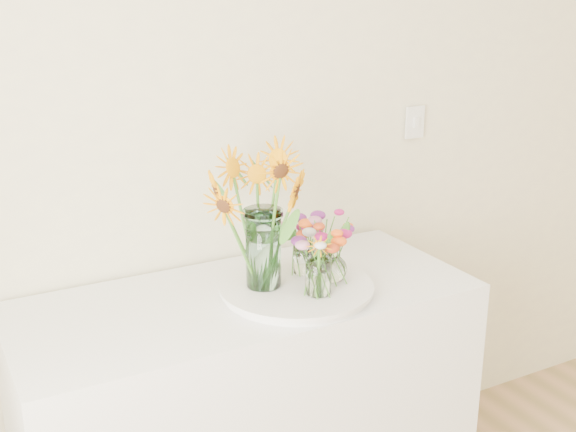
# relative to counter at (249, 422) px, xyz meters

# --- Properties ---
(counter) EXTENTS (1.40, 0.60, 0.90)m
(counter) POSITION_rel_counter_xyz_m (0.00, 0.00, 0.00)
(counter) COLOR white
(counter) RESTS_ON ground_plane
(tray) EXTENTS (0.44, 0.44, 0.02)m
(tray) POSITION_rel_counter_xyz_m (0.13, -0.07, 0.46)
(tray) COLOR white
(tray) RESTS_ON counter
(mason_jar) EXTENTS (0.13, 0.13, 0.25)m
(mason_jar) POSITION_rel_counter_xyz_m (0.05, -0.03, 0.60)
(mason_jar) COLOR #A9DDD0
(mason_jar) RESTS_ON tray
(sunflower_bouquet) EXTENTS (0.72, 0.72, 0.45)m
(sunflower_bouquet) POSITION_rel_counter_xyz_m (0.05, -0.03, 0.70)
(sunflower_bouquet) COLOR orange
(sunflower_bouquet) RESTS_ON tray
(small_vase_a) EXTENTS (0.10, 0.10, 0.13)m
(small_vase_a) POSITION_rel_counter_xyz_m (0.16, -0.16, 0.54)
(small_vase_a) COLOR white
(small_vase_a) RESTS_ON tray
(wildflower_posy_a) EXTENTS (0.19, 0.19, 0.22)m
(wildflower_posy_a) POSITION_rel_counter_xyz_m (0.16, -0.16, 0.59)
(wildflower_posy_a) COLOR #FF5B16
(wildflower_posy_a) RESTS_ON tray
(small_vase_b) EXTENTS (0.10, 0.10, 0.14)m
(small_vase_b) POSITION_rel_counter_xyz_m (0.25, -0.09, 0.54)
(small_vase_b) COLOR white
(small_vase_b) RESTS_ON tray
(wildflower_posy_b) EXTENTS (0.22, 0.22, 0.23)m
(wildflower_posy_b) POSITION_rel_counter_xyz_m (0.25, -0.09, 0.59)
(wildflower_posy_b) COLOR #FF5B16
(wildflower_posy_b) RESTS_ON tray
(small_vase_c) EXTENTS (0.08, 0.08, 0.11)m
(small_vase_c) POSITION_rel_counter_xyz_m (0.20, 0.00, 0.53)
(small_vase_c) COLOR white
(small_vase_c) RESTS_ON tray
(wildflower_posy_c) EXTENTS (0.17, 0.17, 0.20)m
(wildflower_posy_c) POSITION_rel_counter_xyz_m (0.20, 0.00, 0.57)
(wildflower_posy_c) COLOR #FF5B16
(wildflower_posy_c) RESTS_ON tray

